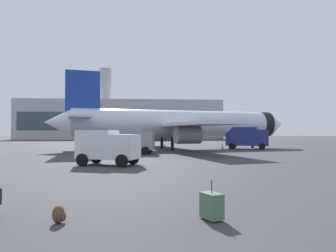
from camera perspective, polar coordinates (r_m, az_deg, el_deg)
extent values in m
cylinder|color=silver|center=(44.33, 2.24, 0.45)|extent=(30.03, 10.90, 3.80)
cone|color=silver|center=(52.21, 19.15, 0.27)|extent=(3.20, 4.08, 3.61)
cone|color=silver|center=(41.60, -19.74, 0.63)|extent=(3.93, 4.09, 3.42)
cylinder|color=black|center=(50.91, 17.18, 0.29)|extent=(2.29, 4.10, 3.88)
cube|color=silver|center=(51.61, -1.89, -0.11)|extent=(8.50, 16.68, 0.36)
cube|color=silver|center=(36.52, 5.13, 0.34)|extent=(8.50, 16.68, 0.36)
cylinder|color=gray|center=(49.21, -1.08, -1.58)|extent=(3.63, 2.90, 2.20)
cylinder|color=gray|center=(38.82, 3.67, -1.68)|extent=(3.63, 2.90, 2.20)
cube|color=#193899|center=(41.88, -15.44, 5.53)|extent=(4.36, 1.41, 6.40)
cube|color=silver|center=(44.82, -16.29, 1.25)|extent=(3.97, 6.45, 0.24)
cube|color=silver|center=(38.43, -16.00, 1.64)|extent=(3.97, 6.45, 0.24)
cylinder|color=black|center=(49.79, 15.32, -2.91)|extent=(0.36, 0.36, 1.80)
cylinder|color=black|center=(45.98, -1.14, -3.10)|extent=(0.44, 0.44, 1.80)
cylinder|color=black|center=(41.41, 0.80, -3.31)|extent=(0.44, 0.44, 1.80)
cylinder|color=silver|center=(112.98, 11.83, -1.06)|extent=(15.73, 18.26, 2.71)
cone|color=silver|center=(123.67, 13.97, -1.06)|extent=(3.08, 2.96, 2.58)
cone|color=silver|center=(102.21, 9.18, -1.06)|extent=(3.34, 3.32, 2.44)
cylinder|color=black|center=(122.21, 13.71, -1.06)|extent=(2.77, 2.53, 2.77)
cube|color=silver|center=(114.74, 9.07, -1.18)|extent=(11.00, 9.92, 0.26)
cube|color=silver|center=(110.15, 14.41, -1.16)|extent=(11.00, 9.92, 0.26)
cylinder|color=gray|center=(113.96, 9.88, -1.64)|extent=(2.67, 2.76, 1.57)
cylinder|color=gray|center=(110.81, 13.55, -1.64)|extent=(2.67, 2.76, 1.57)
cube|color=#193899|center=(104.24, 9.71, 0.35)|extent=(2.20, 2.59, 4.57)
cube|color=silver|center=(104.90, 8.50, -0.83)|extent=(4.49, 4.16, 0.17)
cube|color=silver|center=(102.91, 10.78, -0.82)|extent=(4.49, 4.16, 0.17)
cylinder|color=black|center=(120.90, 13.46, -2.01)|extent=(0.26, 0.26, 1.29)
cylinder|color=black|center=(112.39, 10.74, -2.09)|extent=(0.31, 0.31, 1.29)
cylinder|color=black|center=(111.00, 12.35, -2.09)|extent=(0.31, 0.31, 1.29)
cube|color=gray|center=(34.76, -4.08, -2.70)|extent=(2.01, 2.44, 2.04)
cube|color=#1E232D|center=(34.65, -2.91, -1.91)|extent=(0.40, 1.97, 0.84)
cube|color=gray|center=(35.23, -7.94, -2.37)|extent=(3.44, 2.68, 2.40)
cylinder|color=black|center=(35.92, -3.60, -4.35)|extent=(0.92, 0.36, 0.90)
cylinder|color=black|center=(33.66, -4.19, -4.56)|extent=(0.92, 0.36, 0.90)
cylinder|color=black|center=(36.59, -8.82, -4.28)|extent=(0.92, 0.36, 0.90)
cylinder|color=black|center=(34.36, -9.75, -4.48)|extent=(0.92, 0.36, 0.90)
cube|color=navy|center=(46.71, 17.05, -2.11)|extent=(2.47, 2.86, 2.29)
cube|color=#1E232D|center=(46.69, 17.92, -1.44)|extent=(0.89, 2.03, 0.95)
cube|color=navy|center=(46.86, 13.38, -1.87)|extent=(4.91, 3.86, 2.70)
cylinder|color=black|center=(47.99, 17.02, -3.50)|extent=(0.92, 0.55, 0.90)
cylinder|color=black|center=(45.50, 16.96, -3.63)|extent=(0.92, 0.55, 0.90)
cylinder|color=black|center=(48.26, 12.02, -3.52)|extent=(0.92, 0.55, 0.90)
cylinder|color=black|center=(45.78, 11.68, -3.65)|extent=(0.92, 0.55, 0.90)
cube|color=white|center=(22.73, -7.97, -3.80)|extent=(2.33, 2.47, 1.78)
cube|color=#1E232D|center=(22.43, -6.21, -2.77)|extent=(0.67, 1.72, 0.74)
cube|color=white|center=(23.68, -12.87, -3.30)|extent=(3.15, 2.76, 2.10)
cylinder|color=black|center=(23.67, -6.47, -5.98)|extent=(0.92, 0.51, 0.90)
cylinder|color=black|center=(21.74, -8.54, -6.40)|extent=(0.92, 0.51, 0.90)
cylinder|color=black|center=(24.97, -13.09, -5.70)|extent=(0.92, 0.51, 0.90)
cylinder|color=black|center=(23.15, -15.57, -6.05)|extent=(0.92, 0.51, 0.90)
cube|color=#F2590C|center=(45.70, 10.01, -4.20)|extent=(0.44, 0.44, 0.04)
cone|color=#F2590C|center=(45.68, 10.01, -3.67)|extent=(0.36, 0.36, 0.80)
cylinder|color=white|center=(45.68, 10.01, -3.62)|extent=(0.23, 0.23, 0.10)
cube|color=#F2590C|center=(39.20, -11.45, -4.69)|extent=(0.44, 0.44, 0.04)
cone|color=#F2590C|center=(39.18, -11.45, -4.26)|extent=(0.36, 0.36, 0.55)
cylinder|color=white|center=(39.18, -11.45, -4.22)|extent=(0.23, 0.23, 0.10)
cube|color=#F2590C|center=(46.17, -0.62, -4.18)|extent=(0.44, 0.44, 0.04)
cone|color=#F2590C|center=(46.15, -0.62, -3.70)|extent=(0.36, 0.36, 0.73)
cylinder|color=white|center=(46.15, -0.62, -3.66)|extent=(0.23, 0.23, 0.10)
cube|color=#476B4C|center=(8.94, 8.07, -14.35)|extent=(0.63, 0.75, 0.70)
cylinder|color=black|center=(8.83, 8.06, -11.00)|extent=(0.02, 0.02, 0.36)
cylinder|color=black|center=(9.20, 7.21, -16.22)|extent=(0.09, 0.06, 0.08)
cylinder|color=black|center=(8.85, 8.97, -16.82)|extent=(0.09, 0.06, 0.08)
ellipsoid|color=brown|center=(9.07, -19.57, -15.07)|extent=(0.32, 0.40, 0.48)
ellipsoid|color=brown|center=(9.05, -18.69, -15.57)|extent=(0.12, 0.28, 0.24)
cube|color=#B2B2B7|center=(115.18, -8.55, 1.08)|extent=(72.07, 16.50, 13.94)
cube|color=#334756|center=(106.89, -8.89, 0.88)|extent=(68.47, 0.10, 6.27)
cylinder|color=#B2B2B7|center=(117.02, -11.50, 7.43)|extent=(4.40, 4.40, 12.00)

